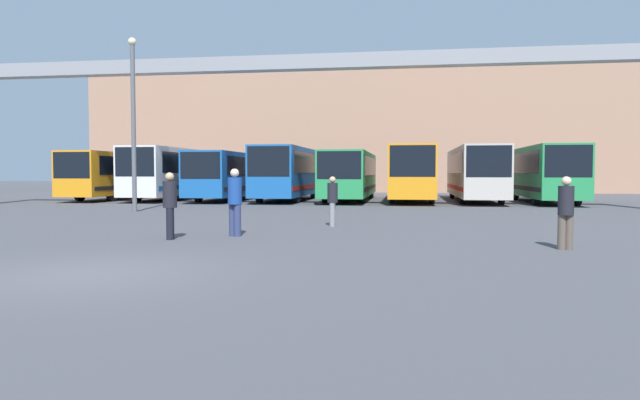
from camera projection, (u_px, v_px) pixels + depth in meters
name	position (u px, v px, depth m)	size (l,w,h in m)	color
ground_plane	(84.00, 274.00, 9.81)	(200.00, 200.00, 0.00)	#47474C
building_backdrop	(352.00, 129.00, 56.71)	(49.38, 12.00, 12.31)	tan
overhead_gantry	(295.00, 78.00, 27.99)	(35.37, 0.80, 7.49)	gray
bus_slot_0	(121.00, 173.00, 38.04)	(2.48, 11.42, 3.04)	orange
bus_slot_1	(175.00, 171.00, 37.34)	(2.55, 11.21, 3.29)	silver
bus_slot_2	(232.00, 173.00, 36.99)	(2.51, 11.65, 3.00)	#1959A5
bus_slot_3	(288.00, 171.00, 35.86)	(2.56, 10.56, 3.28)	#1959A5
bus_slot_4	(350.00, 173.00, 36.00)	(2.59, 12.00, 2.99)	#268C4C
bus_slot_5	(412.00, 171.00, 35.29)	(2.59, 11.75, 3.28)	orange
bus_slot_6	(475.00, 171.00, 35.04)	(2.48, 12.41, 3.24)	beige
bus_slot_7	(544.00, 171.00, 33.35)	(2.51, 10.17, 3.24)	#268C4C
pedestrian_far_center	(235.00, 200.00, 15.64)	(0.39, 0.39, 1.86)	navy
pedestrian_mid_right	(566.00, 211.00, 12.91)	(0.35, 0.35, 1.66)	brown
pedestrian_mid_left	(170.00, 204.00, 14.88)	(0.36, 0.36, 1.75)	black
pedestrian_near_right	(333.00, 200.00, 18.54)	(0.34, 0.34, 1.63)	gray
lamp_post	(133.00, 117.00, 25.43)	(0.36, 0.36, 7.74)	#595B60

